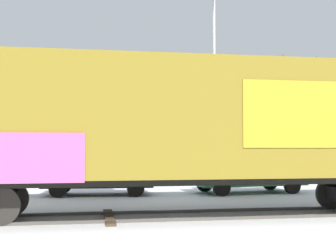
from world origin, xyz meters
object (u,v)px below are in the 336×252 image
freight_car (185,123)px  parked_car_green (245,172)px  parked_car_black (98,174)px  flagpole (216,57)px

freight_car → parked_car_green: bearing=62.2°
parked_car_black → parked_car_green: (5.83, 0.28, 0.06)m
freight_car → parked_car_black: 6.54m
flagpole → parked_car_black: flagpole is taller
flagpole → parked_car_green: bearing=-82.0°
flagpole → parked_car_black: 8.48m
flagpole → freight_car: bearing=-105.7°
flagpole → parked_car_green: 6.40m
parked_car_green → flagpole: bearing=98.0°
freight_car → flagpole: flagpole is taller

